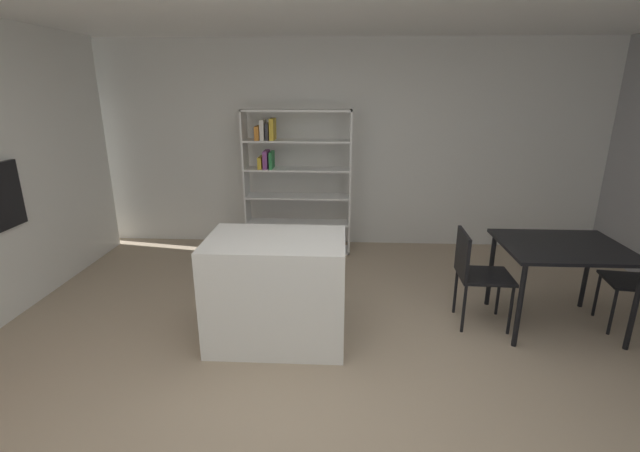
{
  "coord_description": "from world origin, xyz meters",
  "views": [
    {
      "loc": [
        0.14,
        -2.84,
        2.09
      ],
      "look_at": [
        -0.03,
        0.54,
        1.02
      ],
      "focal_mm": 24.91,
      "sensor_mm": 36.0,
      "label": 1
    }
  ],
  "objects_px": {
    "kitchen_island": "(277,290)",
    "open_bookshelf": "(290,182)",
    "dining_table": "(562,254)",
    "dining_chair_island_side": "(475,269)"
  },
  "relations": [
    {
      "from": "open_bookshelf",
      "to": "dining_chair_island_side",
      "type": "xyz_separation_m",
      "value": [
        1.86,
        -1.81,
        -0.39
      ]
    },
    {
      "from": "kitchen_island",
      "to": "open_bookshelf",
      "type": "relative_size",
      "value": 0.62
    },
    {
      "from": "kitchen_island",
      "to": "open_bookshelf",
      "type": "height_order",
      "value": "open_bookshelf"
    },
    {
      "from": "open_bookshelf",
      "to": "dining_table",
      "type": "distance_m",
      "value": 3.17
    },
    {
      "from": "open_bookshelf",
      "to": "dining_chair_island_side",
      "type": "height_order",
      "value": "open_bookshelf"
    },
    {
      "from": "kitchen_island",
      "to": "open_bookshelf",
      "type": "xyz_separation_m",
      "value": [
        -0.13,
        2.16,
        0.46
      ]
    },
    {
      "from": "kitchen_island",
      "to": "dining_table",
      "type": "relative_size",
      "value": 1.1
    },
    {
      "from": "dining_chair_island_side",
      "to": "kitchen_island",
      "type": "bearing_deg",
      "value": 103.35
    },
    {
      "from": "dining_table",
      "to": "dining_chair_island_side",
      "type": "relative_size",
      "value": 1.18
    },
    {
      "from": "kitchen_island",
      "to": "dining_table",
      "type": "bearing_deg",
      "value": 8.07
    }
  ]
}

